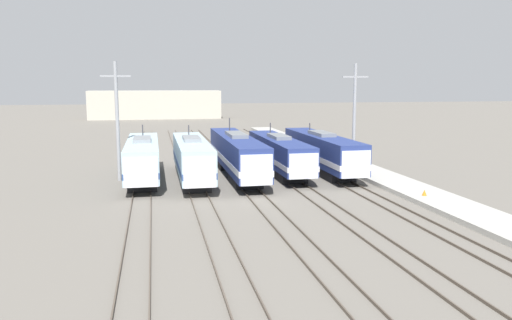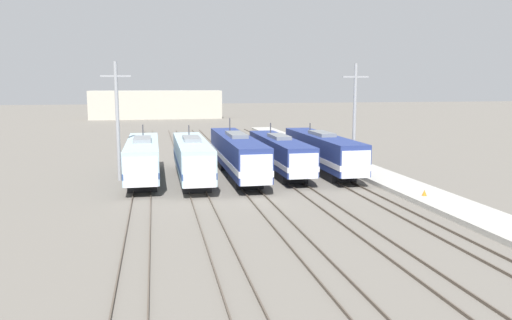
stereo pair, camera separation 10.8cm
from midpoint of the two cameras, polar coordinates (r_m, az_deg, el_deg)
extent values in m
plane|color=#666059|center=(41.16, -0.05, -4.07)|extent=(400.00, 400.00, 0.00)
cube|color=#4C4238|center=(40.41, -13.90, -4.45)|extent=(0.07, 120.00, 0.15)
cube|color=#4C4238|center=(40.37, -11.86, -4.40)|extent=(0.07, 120.00, 0.15)
cube|color=#4C4238|center=(40.45, -7.42, -4.26)|extent=(0.07, 120.00, 0.15)
cube|color=#4C4238|center=(40.57, -5.39, -4.18)|extent=(0.07, 120.00, 0.15)
cube|color=#4C4238|center=(41.01, -1.03, -4.01)|extent=(0.07, 120.00, 0.15)
cube|color=#4C4238|center=(41.29, 0.93, -3.92)|extent=(0.07, 120.00, 0.15)
cube|color=#4C4238|center=(42.06, 5.11, -3.72)|extent=(0.07, 120.00, 0.15)
cube|color=#4C4238|center=(42.48, 6.96, -3.63)|extent=(0.07, 120.00, 0.15)
cube|color=#4C4238|center=(43.56, 10.88, -3.41)|extent=(0.07, 120.00, 0.15)
cube|color=#4C4238|center=(44.12, 12.61, -3.31)|extent=(0.07, 120.00, 0.15)
cube|color=#232326|center=(44.89, -12.77, -2.59)|extent=(2.48, 3.62, 0.95)
cube|color=#232326|center=(52.98, -12.59, -0.89)|extent=(2.48, 3.62, 0.95)
cube|color=#9EBCCC|center=(48.64, -12.75, 0.50)|extent=(2.91, 16.43, 2.78)
cube|color=navy|center=(48.72, -12.72, -0.15)|extent=(2.95, 16.47, 0.50)
cube|color=silver|center=(41.56, -12.93, -1.17)|extent=(2.68, 2.24, 2.37)
cube|color=black|center=(40.45, -12.99, -0.68)|extent=(2.28, 0.08, 0.66)
cube|color=gray|center=(48.45, -12.81, 2.33)|extent=(1.60, 4.11, 0.35)
cylinder|color=#38383D|center=(52.00, -12.74, 3.27)|extent=(0.12, 0.12, 1.28)
cube|color=#232326|center=(43.81, -6.82, -2.71)|extent=(2.38, 3.60, 0.95)
cube|color=#232326|center=(51.83, -7.57, -0.96)|extent=(2.38, 3.60, 0.95)
cube|color=#9EBCCC|center=(47.51, -7.27, 0.50)|extent=(2.81, 16.35, 2.87)
cube|color=navy|center=(47.60, -7.26, -0.18)|extent=(2.85, 16.39, 0.52)
cube|color=silver|center=(40.62, -6.52, -1.17)|extent=(2.58, 2.48, 2.44)
cube|color=black|center=(39.39, -6.38, -0.69)|extent=(2.19, 0.08, 0.68)
cube|color=gray|center=(47.31, -7.31, 2.43)|extent=(1.54, 4.09, 0.35)
cylinder|color=#38383D|center=(50.84, -7.62, 3.31)|extent=(0.12, 0.12, 1.16)
cube|color=black|center=(45.26, -1.14, -2.29)|extent=(2.44, 4.39, 0.95)
cube|color=black|center=(54.96, -3.01, -0.35)|extent=(2.44, 4.39, 0.95)
cube|color=navy|center=(49.80, -2.18, 1.01)|extent=(2.87, 19.95, 2.99)
cube|color=silver|center=(49.88, -2.18, 0.33)|extent=(2.91, 19.99, 0.54)
cube|color=silver|center=(41.12, -0.16, -0.93)|extent=(2.64, 2.24, 2.54)
cube|color=black|center=(40.02, 0.13, -0.38)|extent=(2.24, 0.08, 0.71)
cube|color=slate|center=(49.60, -2.19, 2.92)|extent=(1.58, 4.99, 0.35)
cylinder|color=#38383D|center=(53.87, -2.96, 4.00)|extent=(0.12, 0.12, 1.53)
cube|color=black|center=(47.58, 3.97, -1.77)|extent=(2.43, 3.84, 0.95)
cube|color=black|center=(55.92, 1.60, -0.19)|extent=(2.43, 3.84, 0.95)
cube|color=navy|center=(51.47, 2.70, 1.05)|extent=(2.86, 17.44, 2.63)
cube|color=silver|center=(51.54, 2.70, 0.47)|extent=(2.90, 17.48, 0.47)
cube|color=silver|center=(44.08, 5.17, -0.51)|extent=(2.63, 2.09, 2.24)
cube|color=black|center=(43.09, 5.55, -0.07)|extent=(2.23, 0.08, 0.63)
cube|color=slate|center=(51.29, 2.71, 2.70)|extent=(1.57, 4.36, 0.35)
cylinder|color=#38383D|center=(54.96, 1.74, 3.60)|extent=(0.12, 0.12, 1.30)
cube|color=black|center=(48.67, 9.26, -1.62)|extent=(2.45, 4.04, 0.95)
cube|color=black|center=(57.24, 6.02, -0.03)|extent=(2.45, 4.04, 0.95)
cube|color=navy|center=(52.65, 7.55, 1.28)|extent=(2.88, 18.38, 2.86)
cube|color=silver|center=(52.73, 7.54, 0.67)|extent=(2.92, 18.42, 0.51)
cube|color=silver|center=(45.21, 10.87, -0.28)|extent=(2.65, 2.45, 2.43)
cube|color=black|center=(44.09, 11.45, 0.18)|extent=(2.26, 0.08, 0.68)
cube|color=slate|center=(52.47, 7.59, 3.02)|extent=(1.59, 4.59, 0.35)
cylinder|color=#38383D|center=(56.27, 6.25, 3.74)|extent=(0.12, 0.12, 0.98)
cylinder|color=gray|center=(48.43, -15.48, 4.21)|extent=(0.34, 0.34, 11.15)
cube|color=gray|center=(48.31, -15.68, 9.22)|extent=(2.75, 0.16, 0.16)
cylinder|color=gray|center=(52.36, 11.25, 4.66)|extent=(0.34, 0.34, 11.15)
cube|color=gray|center=(52.25, 11.39, 9.30)|extent=(2.75, 0.16, 0.16)
cube|color=#A8A59E|center=(45.63, 16.65, -2.92)|extent=(4.00, 120.00, 0.40)
cone|color=orange|center=(41.40, 18.76, -3.56)|extent=(0.38, 0.38, 0.46)
cube|color=#B2AD9E|center=(136.36, -11.29, 6.22)|extent=(34.25, 8.10, 7.40)
camera|label=1|loc=(0.05, -89.93, 0.01)|focal=35.00mm
camera|label=2|loc=(0.05, 90.07, -0.01)|focal=35.00mm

